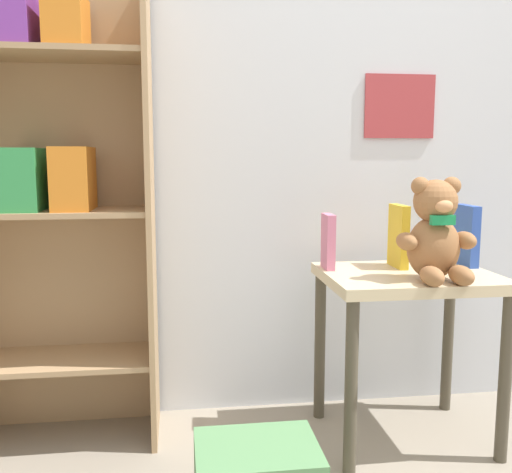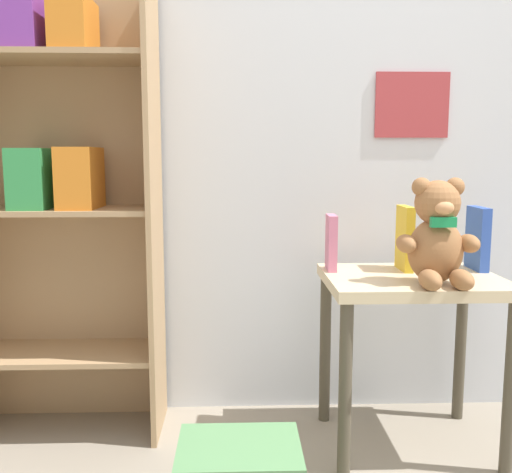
# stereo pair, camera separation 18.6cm
# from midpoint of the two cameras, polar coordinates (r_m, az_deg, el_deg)

# --- Properties ---
(wall_back) EXTENTS (4.80, 0.07, 2.50)m
(wall_back) POSITION_cam_midpoint_polar(r_m,az_deg,el_deg) (2.21, 10.83, 15.25)
(wall_back) COLOR silver
(wall_back) RESTS_ON ground_plane
(bookshelf_side) EXTENTS (0.65, 0.30, 1.57)m
(bookshelf_side) POSITION_cam_midpoint_polar(r_m,az_deg,el_deg) (2.04, -16.40, 5.41)
(bookshelf_side) COLOR tan
(bookshelf_side) RESTS_ON ground_plane
(display_table) EXTENTS (0.56, 0.45, 0.58)m
(display_table) POSITION_cam_midpoint_polar(r_m,az_deg,el_deg) (1.97, 17.93, -6.61)
(display_table) COLOR beige
(display_table) RESTS_ON ground_plane
(teddy_bear) EXTENTS (0.25, 0.22, 0.32)m
(teddy_bear) POSITION_cam_midpoint_polar(r_m,az_deg,el_deg) (1.83, 20.51, 0.03)
(teddy_bear) COLOR #99663D
(teddy_bear) RESTS_ON display_table
(book_standing_pink) EXTENTS (0.03, 0.10, 0.19)m
(book_standing_pink) POSITION_cam_midpoint_polar(r_m,az_deg,el_deg) (1.96, 10.26, -0.63)
(book_standing_pink) COLOR #D17093
(book_standing_pink) RESTS_ON display_table
(book_standing_yellow) EXTENTS (0.03, 0.13, 0.22)m
(book_standing_yellow) POSITION_cam_midpoint_polar(r_m,az_deg,el_deg) (2.02, 17.25, -0.18)
(book_standing_yellow) COLOR gold
(book_standing_yellow) RESTS_ON display_table
(book_standing_blue) EXTENTS (0.03, 0.14, 0.21)m
(book_standing_blue) POSITION_cam_midpoint_polar(r_m,az_deg,el_deg) (2.11, 23.68, -0.19)
(book_standing_blue) COLOR #2D51B7
(book_standing_blue) RESTS_ON display_table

